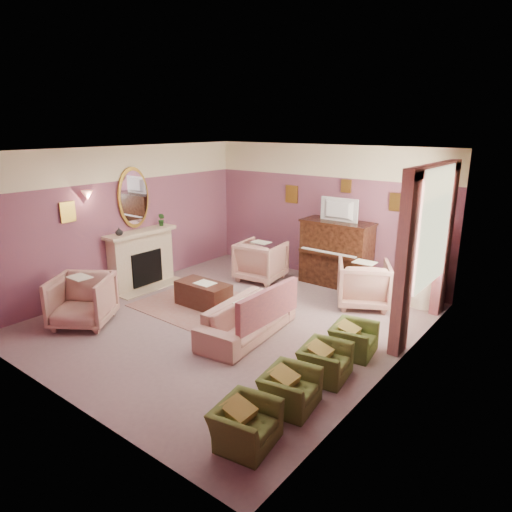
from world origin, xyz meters
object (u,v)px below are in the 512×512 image
Objects in this scene: floral_armchair_front at (82,298)px; side_table at (424,287)px; olive_chair_c at (325,357)px; sofa at (247,313)px; floral_armchair_right at (363,281)px; floral_armchair_left at (261,259)px; olive_chair_a at (246,418)px; olive_chair_b at (290,384)px; olive_chair_d at (354,334)px; piano at (336,254)px; television at (337,208)px; coffee_table at (203,295)px.

side_table is at bearing 45.84° from floral_armchair_front.
side_table is at bearing 86.61° from olive_chair_c.
floral_armchair_right is at bearing 68.58° from sofa.
olive_chair_a is (3.02, -4.23, -0.17)m from floral_armchair_left.
olive_chair_a is 1.00× the size of olive_chair_b.
olive_chair_b is (3.95, 0.19, -0.17)m from floral_armchair_front.
olive_chair_d is 2.45m from side_table.
floral_armchair_front is at bearing -118.30° from piano.
floral_armchair_front reaches higher than olive_chair_b.
floral_armchair_right reaches higher than olive_chair_a.
side_table is (1.83, 0.01, -1.25)m from television.
floral_armchair_right reaches higher than sofa.
floral_armchair_right reaches higher than olive_chair_c.
coffee_table is 2.94m from olive_chair_d.
olive_chair_a is at bearing -71.55° from television.
floral_armchair_right is at bearing -35.44° from television.
floral_armchair_left reaches higher than olive_chair_d.
side_table is (0.19, 2.45, 0.06)m from olive_chair_d.
olive_chair_c is (3.02, -2.59, -0.17)m from floral_armchair_left.
floral_armchair_left is 1.00× the size of floral_armchair_front.
side_table is (1.76, 2.93, -0.03)m from sofa.
floral_armchair_left reaches higher than olive_chair_b.
sofa is at bearing -88.63° from television.
side_table is at bearing -1.25° from piano.
olive_chair_a is 0.95× the size of side_table.
piano is 0.95m from television.
floral_armchair_right is 1.00× the size of floral_armchair_front.
floral_armchair_right is 4.85m from floral_armchair_front.
olive_chair_b is (3.02, -3.41, -0.17)m from floral_armchair_left.
piano is at bearing 108.28° from olive_chair_a.
olive_chair_a is (1.63, -4.90, -1.31)m from television.
floral_armchair_right is 1.89m from olive_chair_d.
television reaches higher than piano.
television reaches higher than olive_chair_c.
television is at bearing -179.69° from side_table.
piano is 2.99m from sofa.
floral_armchair_front reaches higher than olive_chair_c.
side_table is (0.19, 3.27, 0.06)m from olive_chair_c.
sofa is at bearing -120.94° from side_table.
side_table is (0.19, 4.91, 0.06)m from olive_chair_a.
olive_chair_c is 0.95× the size of side_table.
television is at bearing 116.65° from olive_chair_c.
coffee_table is 2.06m from floral_armchair_front.
television is 3.87m from olive_chair_c.
television reaches higher than olive_chair_a.
olive_chair_a and olive_chair_d have the same top height.
floral_armchair_front is at bearing -150.74° from sofa.
coffee_table is at bearing -179.03° from olive_chair_d.
coffee_table is 1.50× the size of olive_chair_b.
sofa reaches higher than olive_chair_b.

